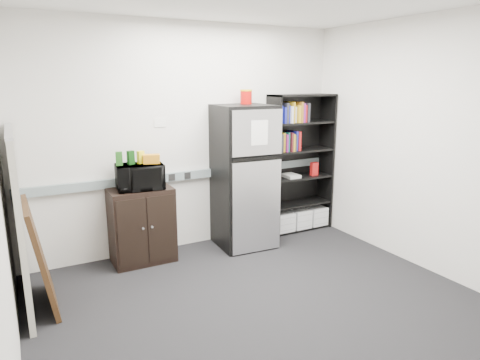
{
  "coord_description": "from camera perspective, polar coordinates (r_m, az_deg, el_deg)",
  "views": [
    {
      "loc": [
        -1.88,
        -3.07,
        2.03
      ],
      "look_at": [
        0.25,
        0.9,
        0.98
      ],
      "focal_mm": 32.0,
      "sensor_mm": 36.0,
      "label": 1
    }
  ],
  "objects": [
    {
      "name": "floor",
      "position": [
        4.13,
        2.98,
        -16.28
      ],
      "size": [
        4.0,
        4.0,
        0.0
      ],
      "primitive_type": "plane",
      "color": "black",
      "rests_on": "ground"
    },
    {
      "name": "wall_back",
      "position": [
        5.22,
        -6.86,
        5.6
      ],
      "size": [
        4.0,
        0.02,
        2.7
      ],
      "primitive_type": "cube",
      "color": "white",
      "rests_on": "floor"
    },
    {
      "name": "wall_right",
      "position": [
        4.99,
        23.3,
        4.27
      ],
      "size": [
        0.02,
        3.5,
        2.7
      ],
      "primitive_type": "cube",
      "color": "white",
      "rests_on": "floor"
    },
    {
      "name": "electrical_raceway",
      "position": [
        5.27,
        -6.61,
        0.7
      ],
      "size": [
        3.92,
        0.05,
        0.1
      ],
      "primitive_type": "cube",
      "color": "gray",
      "rests_on": "wall_back"
    },
    {
      "name": "wall_note",
      "position": [
        5.07,
        -10.61,
        7.53
      ],
      "size": [
        0.14,
        0.0,
        0.1
      ],
      "primitive_type": "cube",
      "color": "white",
      "rests_on": "wall_back"
    },
    {
      "name": "bookshelf",
      "position": [
        5.86,
        8.0,
        2.06
      ],
      "size": [
        0.9,
        0.34,
        1.85
      ],
      "color": "black",
      "rests_on": "floor"
    },
    {
      "name": "cubicle_partition",
      "position": [
        4.32,
        -27.33,
        -4.72
      ],
      "size": [
        0.06,
        1.3,
        1.62
      ],
      "color": "#9F9A8D",
      "rests_on": "floor"
    },
    {
      "name": "cabinet",
      "position": [
        4.99,
        -12.93,
        -5.9
      ],
      "size": [
        0.69,
        0.46,
        0.86
      ],
      "color": "black",
      "rests_on": "floor"
    },
    {
      "name": "microwave",
      "position": [
        4.82,
        -13.22,
        0.43
      ],
      "size": [
        0.53,
        0.39,
        0.28
      ],
      "primitive_type": "imported",
      "rotation": [
        0.0,
        0.0,
        -0.1
      ],
      "color": "black",
      "rests_on": "cabinet"
    },
    {
      "name": "snack_box_a",
      "position": [
        4.76,
        -15.82,
        2.76
      ],
      "size": [
        0.08,
        0.07,
        0.15
      ],
      "primitive_type": "cube",
      "rotation": [
        0.0,
        0.0,
        -0.25
      ],
      "color": "#1E5418",
      "rests_on": "microwave"
    },
    {
      "name": "snack_box_b",
      "position": [
        4.79,
        -14.36,
        2.91
      ],
      "size": [
        0.08,
        0.07,
        0.15
      ],
      "primitive_type": "cube",
      "rotation": [
        0.0,
        0.0,
        0.32
      ],
      "color": "#0B330B",
      "rests_on": "microwave"
    },
    {
      "name": "snack_box_c",
      "position": [
        4.82,
        -13.09,
        2.98
      ],
      "size": [
        0.08,
        0.07,
        0.14
      ],
      "primitive_type": "cube",
      "rotation": [
        0.0,
        0.0,
        0.29
      ],
      "color": "yellow",
      "rests_on": "microwave"
    },
    {
      "name": "snack_bag",
      "position": [
        4.8,
        -11.71,
        2.77
      ],
      "size": [
        0.2,
        0.15,
        0.1
      ],
      "primitive_type": "cube",
      "rotation": [
        0.0,
        0.0,
        -0.28
      ],
      "color": "orange",
      "rests_on": "microwave"
    },
    {
      "name": "refrigerator",
      "position": [
        5.24,
        0.45,
        0.43
      ],
      "size": [
        0.69,
        0.72,
        1.75
      ],
      "rotation": [
        0.0,
        0.0,
        -0.06
      ],
      "color": "black",
      "rests_on": "floor"
    },
    {
      "name": "coffee_can",
      "position": [
        5.28,
        0.81,
        11.15
      ],
      "size": [
        0.14,
        0.14,
        0.19
      ],
      "color": "#B00C08",
      "rests_on": "refrigerator"
    },
    {
      "name": "framed_poster",
      "position": [
        4.29,
        -25.06,
        -9.09
      ],
      "size": [
        0.2,
        0.77,
        0.99
      ],
      "rotation": [
        0.0,
        -0.16,
        0.0
      ],
      "color": "black",
      "rests_on": "floor"
    }
  ]
}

